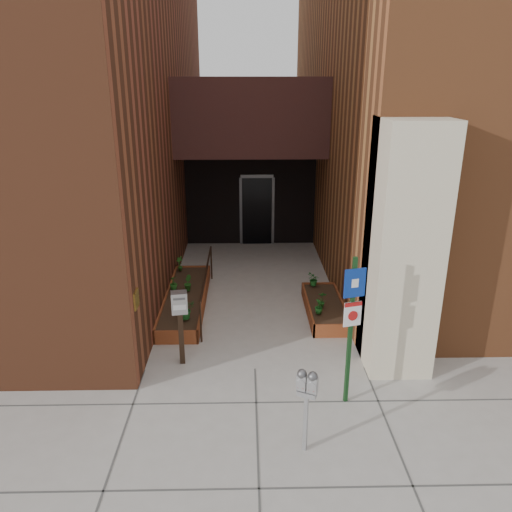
{
  "coord_description": "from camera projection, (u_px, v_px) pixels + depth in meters",
  "views": [
    {
      "loc": [
        -0.14,
        -7.82,
        5.01
      ],
      "look_at": [
        0.06,
        1.8,
        1.53
      ],
      "focal_mm": 35.0,
      "sensor_mm": 36.0,
      "label": 1
    }
  ],
  "objects": [
    {
      "name": "planter_left",
      "position": [
        186.0,
        300.0,
        11.52
      ],
      "size": [
        0.9,
        3.6,
        0.3
      ],
      "color": "brown",
      "rests_on": "ground"
    },
    {
      "name": "parking_meter",
      "position": [
        307.0,
        389.0,
        6.76
      ],
      "size": [
        0.3,
        0.21,
        1.3
      ],
      "color": "#9D9DA0",
      "rests_on": "ground"
    },
    {
      "name": "shrub_right_c",
      "position": [
        314.0,
        280.0,
        11.85
      ],
      "size": [
        0.39,
        0.39,
        0.31
      ],
      "primitive_type": "imported",
      "rotation": [
        0.0,
        0.0,
        4.17
      ],
      "color": "#1C6221",
      "rests_on": "planter_right"
    },
    {
      "name": "shrub_left_c",
      "position": [
        173.0,
        283.0,
        11.64
      ],
      "size": [
        0.26,
        0.26,
        0.33
      ],
      "primitive_type": "imported",
      "rotation": [
        0.0,
        0.0,
        3.88
      ],
      "color": "#1E5518",
      "rests_on": "planter_left"
    },
    {
      "name": "planter_right",
      "position": [
        325.0,
        308.0,
        11.11
      ],
      "size": [
        0.8,
        2.2,
        0.3
      ],
      "color": "brown",
      "rests_on": "ground"
    },
    {
      "name": "shrub_right_b",
      "position": [
        322.0,
        299.0,
        10.76
      ],
      "size": [
        0.21,
        0.21,
        0.35
      ],
      "primitive_type": "imported",
      "rotation": [
        0.0,
        0.0,
        3.02
      ],
      "color": "#19581A",
      "rests_on": "planter_right"
    },
    {
      "name": "shrub_right_a",
      "position": [
        319.0,
        306.0,
        10.47
      ],
      "size": [
        0.22,
        0.22,
        0.31
      ],
      "primitive_type": "imported",
      "rotation": [
        0.0,
        0.0,
        1.25
      ],
      "color": "#164F19",
      "rests_on": "planter_right"
    },
    {
      "name": "ground",
      "position": [
        255.0,
        369.0,
        9.06
      ],
      "size": [
        80.0,
        80.0,
        0.0
      ],
      "primitive_type": "plane",
      "color": "#9E9991",
      "rests_on": "ground"
    },
    {
      "name": "payment_dropbox",
      "position": [
        180.0,
        313.0,
        8.91
      ],
      "size": [
        0.31,
        0.25,
        1.43
      ],
      "color": "black",
      "rests_on": "ground"
    },
    {
      "name": "handrail",
      "position": [
        206.0,
        276.0,
        11.28
      ],
      "size": [
        0.04,
        3.34,
        0.9
      ],
      "color": "black",
      "rests_on": "ground"
    },
    {
      "name": "shrub_left_a",
      "position": [
        185.0,
        309.0,
        10.23
      ],
      "size": [
        0.51,
        0.51,
        0.41
      ],
      "primitive_type": "imported",
      "rotation": [
        0.0,
        0.0,
        0.54
      ],
      "color": "#17531C",
      "rests_on": "planter_left"
    },
    {
      "name": "sign_post",
      "position": [
        352.0,
        317.0,
        7.63
      ],
      "size": [
        0.34,
        0.12,
        2.51
      ],
      "color": "#153A18",
      "rests_on": "ground"
    },
    {
      "name": "architecture",
      "position": [
        244.0,
        77.0,
        13.84
      ],
      "size": [
        20.0,
        14.6,
        10.0
      ],
      "color": "brown",
      "rests_on": "ground"
    },
    {
      "name": "shrub_left_d",
      "position": [
        180.0,
        264.0,
        12.76
      ],
      "size": [
        0.28,
        0.28,
        0.38
      ],
      "primitive_type": "imported",
      "rotation": [
        0.0,
        0.0,
        5.59
      ],
      "color": "#235B1A",
      "rests_on": "planter_left"
    },
    {
      "name": "shrub_left_b",
      "position": [
        188.0,
        283.0,
        11.58
      ],
      "size": [
        0.23,
        0.23,
        0.37
      ],
      "primitive_type": "imported",
      "rotation": [
        0.0,
        0.0,
        1.73
      ],
      "color": "#205A19",
      "rests_on": "planter_left"
    }
  ]
}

